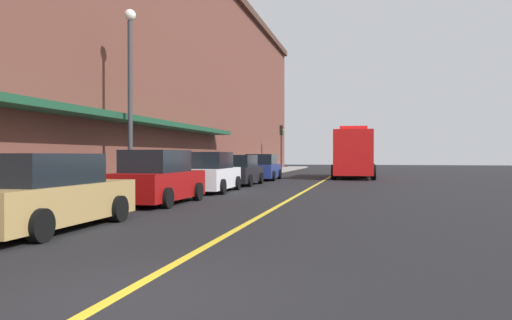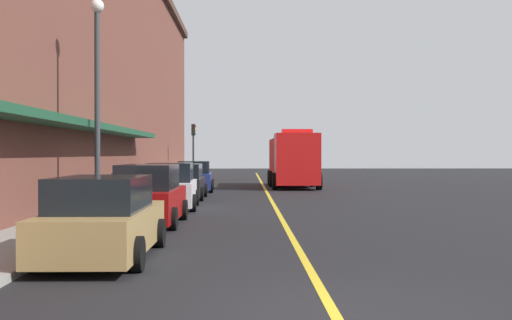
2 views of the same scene
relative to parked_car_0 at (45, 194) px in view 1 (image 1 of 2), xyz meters
The scene contains 13 objects.
ground_plane 21.08m from the parked_car_0, 79.04° to the left, with size 112.00×112.00×0.00m, color black.
sidewalk_left 20.81m from the parked_car_0, 96.05° to the left, with size 2.40×70.00×0.15m, color gray.
lane_center_stripe 21.08m from the parked_car_0, 79.04° to the left, with size 0.16×70.00×0.01m, color gold.
brick_building_left 22.63m from the parked_car_0, 114.83° to the left, with size 12.60×64.00×14.44m.
parked_car_0 is the anchor object (origin of this frame).
parked_car_1 5.96m from the parked_car_0, 90.04° to the left, with size 1.99×4.40×1.78m.
parked_car_2 11.47m from the parked_car_0, 90.01° to the left, with size 2.13×4.52×1.76m.
parked_car_3 16.63m from the parked_car_0, 90.08° to the left, with size 2.00×4.34×1.63m.
parked_car_4 22.52m from the parked_car_0, 90.02° to the left, with size 2.24×4.65×1.69m.
fire_truck 27.33m from the parked_car_0, 77.74° to the left, with size 2.95×8.08×3.52m.
parking_meter_0 7.60m from the parked_car_0, 100.19° to the left, with size 0.14×0.18×1.33m.
street_lamp_left 8.81m from the parked_car_0, 104.00° to the left, with size 0.44×0.44×6.94m.
traffic_light_near 37.41m from the parked_car_0, 91.97° to the left, with size 0.38×0.36×4.30m.
Camera 1 is at (2.80, -5.16, 1.61)m, focal length 35.10 mm.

